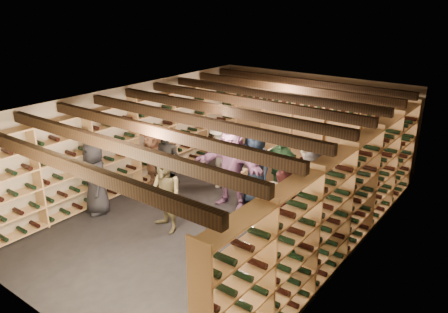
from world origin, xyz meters
TOP-DOWN VIEW (x-y plane):
  - ground at (0.00, 0.00)m, footprint 8.00×8.00m
  - walls at (0.00, 0.00)m, footprint 5.52×8.02m
  - ceiling at (0.00, 0.00)m, footprint 5.50×8.00m
  - ceiling_joists at (0.00, 0.00)m, footprint 5.40×7.12m
  - wine_rack_left at (-2.57, 0.00)m, footprint 0.32×7.50m
  - wine_rack_right at (2.57, 0.00)m, footprint 0.32×7.50m
  - wine_rack_back at (0.00, 3.83)m, footprint 4.70×0.30m
  - crate_stack_left at (0.11, 2.12)m, footprint 0.53×0.38m
  - crate_stack_right at (-0.75, 1.56)m, footprint 0.54×0.39m
  - crate_loose at (0.62, 1.30)m, footprint 0.59×0.49m
  - person_0 at (-2.18, -1.48)m, footprint 0.90×0.75m
  - person_1 at (-1.25, -0.29)m, footprint 0.70×0.54m
  - person_2 at (-0.49, -1.17)m, footprint 0.87×0.76m
  - person_3 at (1.74, -0.93)m, footprint 1.12×0.91m
  - person_4 at (2.18, -1.77)m, footprint 0.98×0.65m
  - person_5 at (-2.18, 0.17)m, footprint 1.43×0.67m
  - person_6 at (0.17, 0.95)m, footprint 0.92×0.68m
  - person_7 at (1.52, 0.73)m, footprint 0.65×0.48m
  - person_8 at (1.68, -0.38)m, footprint 0.90×0.79m
  - person_9 at (-0.84, 1.09)m, footprint 1.18×0.89m
  - person_10 at (0.60, 1.30)m, footprint 0.97×0.51m
  - person_11 at (-0.13, 0.49)m, footprint 1.71×0.66m
  - person_12 at (1.93, 0.11)m, footprint 1.00×0.81m

SIDE VIEW (x-z plane):
  - ground at x=0.00m, z-range 0.00..0.00m
  - crate_loose at x=0.62m, z-range 0.00..0.17m
  - crate_stack_right at x=-0.75m, z-range 0.00..0.34m
  - crate_stack_left at x=0.11m, z-range 0.00..0.85m
  - person_5 at x=-2.18m, z-range 0.00..1.48m
  - person_3 at x=1.74m, z-range 0.00..1.51m
  - person_2 at x=-0.49m, z-range 0.00..1.51m
  - person_4 at x=2.18m, z-range 0.00..1.54m
  - person_8 at x=1.68m, z-range 0.00..1.55m
  - person_0 at x=-2.18m, z-range 0.00..1.58m
  - person_10 at x=0.60m, z-range 0.00..1.59m
  - person_9 at x=-0.84m, z-range 0.00..1.62m
  - person_7 at x=1.52m, z-range 0.00..1.64m
  - person_6 at x=0.17m, z-range 0.00..1.71m
  - person_1 at x=-1.25m, z-range 0.00..1.72m
  - person_12 at x=1.93m, z-range 0.00..1.78m
  - person_11 at x=-0.13m, z-range 0.00..1.80m
  - wine_rack_back at x=0.00m, z-range 0.00..2.15m
  - wine_rack_left at x=-2.57m, z-range 0.00..2.15m
  - wine_rack_right at x=2.57m, z-range 0.00..2.15m
  - walls at x=0.00m, z-range 0.00..2.40m
  - ceiling_joists at x=0.00m, z-range 2.17..2.35m
  - ceiling at x=0.00m, z-range 2.40..2.40m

